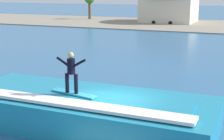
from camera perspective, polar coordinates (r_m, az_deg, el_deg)
name	(u,v)px	position (r m, az deg, el deg)	size (l,w,h in m)	color
ground_plane	(115,130)	(14.45, 0.43, -9.80)	(260.00, 260.00, 0.00)	#2A5C89
wave_crest	(83,110)	(14.71, -4.79, -6.54)	(10.93, 4.29, 1.47)	teal
surfboard	(74,93)	(14.22, -6.31, -3.83)	(2.18, 0.78, 0.06)	#33A5CC
surfer	(71,70)	(13.93, -6.73, -0.03)	(1.32, 0.32, 1.69)	black
car_near_shore	(163,19)	(60.97, 8.40, 8.38)	(4.51, 2.06, 1.86)	navy
house_with_chimney	(169,1)	(63.84, 9.43, 11.14)	(11.29, 11.29, 7.37)	beige
tree_short_bushy	(90,0)	(69.99, -3.72, 11.46)	(2.05, 2.05, 5.18)	brown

